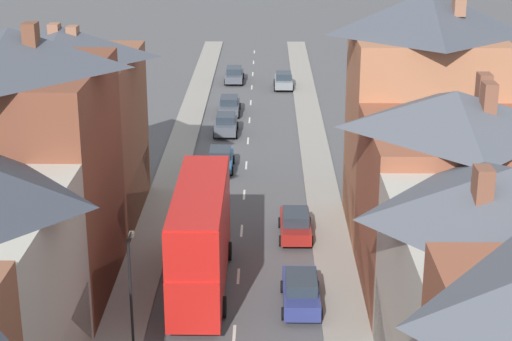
# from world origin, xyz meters

# --- Properties ---
(pavement_left) EXTENTS (2.20, 104.00, 0.14)m
(pavement_left) POSITION_xyz_m (-5.10, 38.00, 0.07)
(pavement_left) COLOR gray
(pavement_left) RESTS_ON ground
(pavement_right) EXTENTS (2.20, 104.00, 0.14)m
(pavement_right) POSITION_xyz_m (5.10, 38.00, 0.07)
(pavement_right) COLOR gray
(pavement_right) RESTS_ON ground
(centre_line_dashes) EXTENTS (0.14, 97.80, 0.01)m
(centre_line_dashes) POSITION_xyz_m (0.00, 36.00, 0.01)
(centre_line_dashes) COLOR silver
(centre_line_dashes) RESTS_ON ground
(terrace_row_right) EXTENTS (8.00, 45.33, 14.03)m
(terrace_row_right) POSITION_xyz_m (10.19, 11.80, 5.72)
(terrace_row_right) COLOR #BCB7A8
(terrace_row_right) RESTS_ON ground
(double_decker_bus_lead) EXTENTS (2.74, 10.80, 5.30)m
(double_decker_bus_lead) POSITION_xyz_m (-1.81, 22.73, 2.82)
(double_decker_bus_lead) COLOR red
(double_decker_bus_lead) RESTS_ON ground
(car_near_blue) EXTENTS (1.90, 4.57, 1.58)m
(car_near_blue) POSITION_xyz_m (-1.80, 68.20, 0.80)
(car_near_blue) COLOR #4C515B
(car_near_blue) RESTS_ON ground
(car_near_silver) EXTENTS (1.90, 4.32, 1.60)m
(car_near_silver) POSITION_xyz_m (3.10, 29.15, 0.81)
(car_near_silver) COLOR maroon
(car_near_silver) RESTS_ON ground
(car_parked_left_a) EXTENTS (1.90, 4.45, 1.66)m
(car_parked_left_a) POSITION_xyz_m (3.10, 20.78, 0.84)
(car_parked_left_a) COLOR navy
(car_parked_left_a) RESTS_ON ground
(car_parked_right_a) EXTENTS (1.90, 4.03, 1.63)m
(car_parked_right_a) POSITION_xyz_m (3.10, 65.50, 0.82)
(car_parked_right_a) COLOR gray
(car_parked_right_a) RESTS_ON ground
(car_parked_left_b) EXTENTS (1.90, 4.15, 1.68)m
(car_parked_left_b) POSITION_xyz_m (-1.80, 49.85, 0.84)
(car_parked_left_b) COLOR #4C515B
(car_parked_left_b) RESTS_ON ground
(car_mid_white) EXTENTS (1.90, 4.04, 1.58)m
(car_mid_white) POSITION_xyz_m (-1.80, 41.06, 0.80)
(car_mid_white) COLOR #236093
(car_mid_white) RESTS_ON ground
(car_far_grey) EXTENTS (1.90, 4.46, 1.58)m
(car_far_grey) POSITION_xyz_m (-1.80, 56.02, 0.80)
(car_far_grey) COLOR #4C515B
(car_far_grey) RESTS_ON ground
(street_lamp) EXTENTS (0.20, 1.12, 5.50)m
(street_lamp) POSITION_xyz_m (-4.25, 16.29, 3.24)
(street_lamp) COLOR black
(street_lamp) RESTS_ON ground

